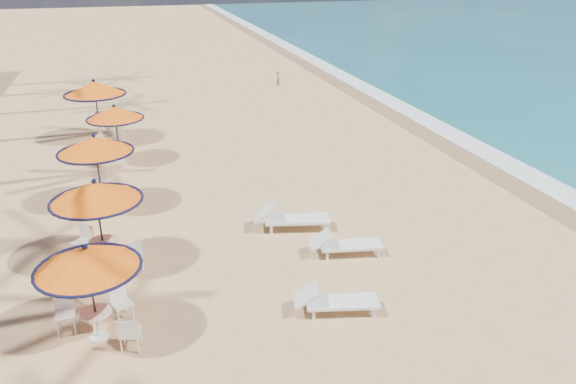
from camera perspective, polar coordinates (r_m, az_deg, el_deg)
name	(u,v)px	position (r m, az deg, el deg)	size (l,w,h in m)	color
ground	(335,300)	(13.00, 4.82, -10.88)	(160.00, 160.00, 0.00)	tan
foam_strip	(458,138)	(25.10, 16.84, 5.32)	(1.20, 140.00, 0.04)	white
wetsand_band	(439,139)	(24.64, 15.07, 5.19)	(1.40, 140.00, 0.02)	olive
station_0	(90,270)	(11.65, -19.46, -7.49)	(2.07, 2.07, 2.16)	black
station_1	(96,203)	(14.26, -18.92, -1.11)	(2.23, 2.23, 2.33)	black
station_2	(94,151)	(17.74, -19.09, 3.92)	(2.26, 2.26, 2.36)	black
station_3	(114,118)	(21.71, -17.24, 7.18)	(2.10, 2.15, 2.19)	black
station_4	(97,95)	(24.52, -18.80, 9.30)	(2.49, 2.53, 2.60)	black
lounger_near	(334,300)	(12.43, 4.65, -10.92)	(1.92, 0.97, 0.66)	white
lounger_mid	(344,244)	(14.65, 5.67, -5.26)	(1.95, 0.91, 0.67)	white
lounger_far	(290,218)	(15.87, 0.16, -2.62)	(2.23, 1.13, 0.77)	white
person	(278,79)	(33.46, -1.00, 11.45)	(0.36, 0.23, 0.98)	#916C4A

